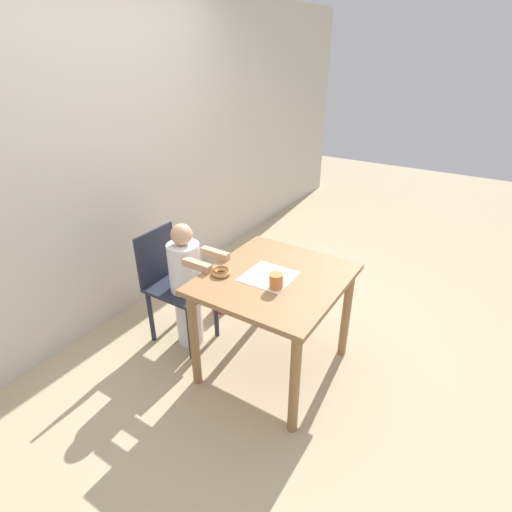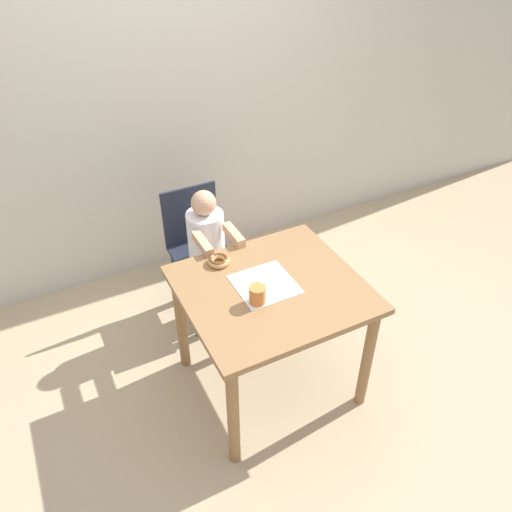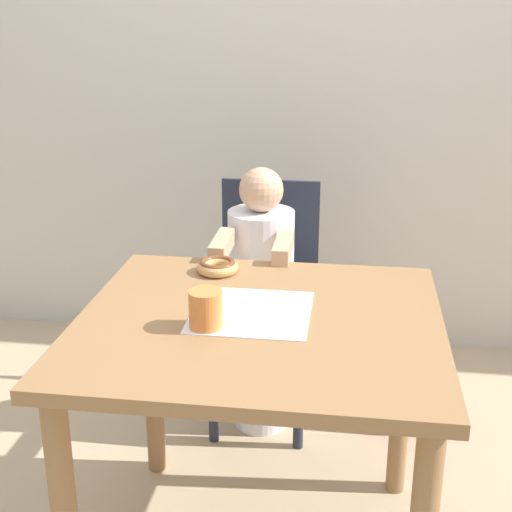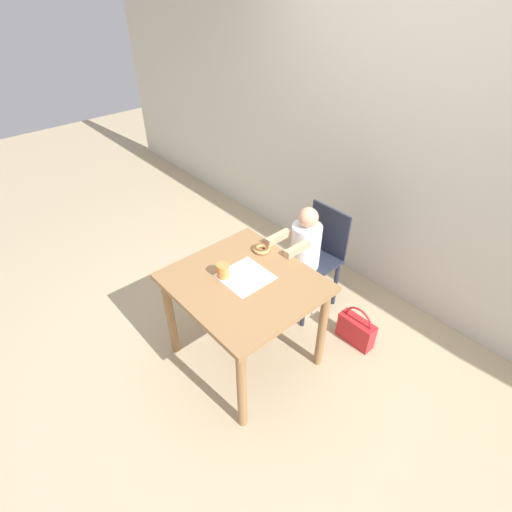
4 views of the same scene
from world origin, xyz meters
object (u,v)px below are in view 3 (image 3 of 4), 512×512
(child_figure, at_px, (261,303))
(handbag, at_px, (407,397))
(chair, at_px, (265,298))
(donut, at_px, (218,266))
(cup, at_px, (206,310))

(child_figure, bearing_deg, handbag, 5.57)
(chair, distance_m, handbag, 0.64)
(child_figure, distance_m, donut, 0.47)
(donut, relative_size, handbag, 0.36)
(donut, xyz_separation_m, handbag, (0.61, 0.43, -0.64))
(chair, relative_size, donut, 7.19)
(chair, height_order, donut, chair)
(chair, bearing_deg, donut, -98.78)
(child_figure, height_order, cup, child_figure)
(chair, distance_m, cup, 0.94)
(chair, relative_size, child_figure, 0.89)
(handbag, distance_m, cup, 1.19)
(child_figure, relative_size, donut, 8.07)
(handbag, height_order, cup, cup)
(donut, distance_m, cup, 0.38)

